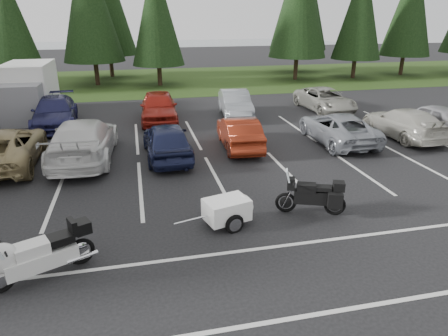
% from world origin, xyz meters
% --- Properties ---
extents(ground, '(120.00, 120.00, 0.00)m').
position_xyz_m(ground, '(0.00, 0.00, 0.00)').
color(ground, black).
rests_on(ground, ground).
extents(grass_strip, '(80.00, 16.00, 0.01)m').
position_xyz_m(grass_strip, '(0.00, 24.00, 0.01)').
color(grass_strip, '#243D13').
rests_on(grass_strip, ground).
extents(lake_water, '(70.00, 50.00, 0.02)m').
position_xyz_m(lake_water, '(4.00, 55.00, 0.00)').
color(lake_water, slate).
rests_on(lake_water, ground).
extents(box_truck, '(2.40, 5.60, 2.90)m').
position_xyz_m(box_truck, '(-8.00, 12.50, 1.45)').
color(box_truck, silver).
rests_on(box_truck, ground).
extents(stall_markings, '(32.00, 16.00, 0.01)m').
position_xyz_m(stall_markings, '(0.00, 2.00, 0.00)').
color(stall_markings, silver).
rests_on(stall_markings, ground).
extents(conifer_3, '(3.87, 3.87, 9.02)m').
position_xyz_m(conifer_3, '(-10.50, 21.40, 5.27)').
color(conifer_3, '#332316').
rests_on(conifer_3, ground).
extents(conifer_5, '(4.14, 4.14, 9.63)m').
position_xyz_m(conifer_5, '(0.00, 21.60, 5.63)').
color(conifer_5, '#332316').
rests_on(conifer_5, ground).
extents(conifer_7, '(4.27, 4.27, 9.94)m').
position_xyz_m(conifer_7, '(17.50, 21.80, 5.81)').
color(conifer_7, '#332316').
rests_on(conifer_7, ground).
extents(conifer_8, '(4.53, 4.53, 10.56)m').
position_xyz_m(conifer_8, '(23.00, 22.60, 6.17)').
color(conifer_8, '#332316').
rests_on(conifer_8, ground).
extents(car_near_2, '(2.60, 5.33, 1.46)m').
position_xyz_m(car_near_2, '(-7.17, 4.36, 0.73)').
color(car_near_2, '#968457').
rests_on(car_near_2, ground).
extents(car_near_3, '(2.62, 5.82, 1.66)m').
position_xyz_m(car_near_3, '(-4.28, 4.38, 0.83)').
color(car_near_3, silver).
rests_on(car_near_3, ground).
extents(car_near_4, '(1.87, 4.41, 1.49)m').
position_xyz_m(car_near_4, '(-1.01, 3.83, 0.74)').
color(car_near_4, '#181D3D').
rests_on(car_near_4, ground).
extents(car_near_5, '(1.71, 4.22, 1.36)m').
position_xyz_m(car_near_5, '(2.19, 4.50, 0.68)').
color(car_near_5, maroon).
rests_on(car_near_5, ground).
extents(car_near_6, '(2.28, 4.86, 1.34)m').
position_xyz_m(car_near_6, '(6.77, 4.29, 0.67)').
color(car_near_6, gray).
rests_on(car_near_6, ground).
extents(car_near_7, '(2.09, 4.81, 1.38)m').
position_xyz_m(car_near_7, '(10.20, 4.34, 0.69)').
color(car_near_7, beige).
rests_on(car_near_7, ground).
extents(car_near_8, '(2.18, 4.49, 1.48)m').
position_xyz_m(car_near_8, '(12.01, 4.59, 0.74)').
color(car_near_8, '#A09FA4').
rests_on(car_near_8, ground).
extents(car_far_1, '(2.44, 5.26, 1.49)m').
position_xyz_m(car_far_1, '(-6.25, 10.02, 0.74)').
color(car_far_1, '#1D1D48').
rests_on(car_far_1, ground).
extents(car_far_2, '(2.14, 4.83, 1.61)m').
position_xyz_m(car_far_2, '(-0.91, 9.86, 0.81)').
color(car_far_2, maroon).
rests_on(car_far_2, ground).
extents(car_far_3, '(1.97, 4.52, 1.44)m').
position_xyz_m(car_far_3, '(3.44, 10.11, 0.72)').
color(car_far_3, gray).
rests_on(car_far_3, ground).
extents(car_far_4, '(2.50, 4.92, 1.33)m').
position_xyz_m(car_far_4, '(9.07, 10.29, 0.67)').
color(car_far_4, '#9C9A8F').
rests_on(car_far_4, ground).
extents(touring_motorcycle, '(2.73, 1.84, 1.46)m').
position_xyz_m(touring_motorcycle, '(-4.45, -3.54, 0.73)').
color(touring_motorcycle, silver).
rests_on(touring_motorcycle, ground).
extents(cargo_trailer, '(1.92, 1.39, 0.80)m').
position_xyz_m(cargo_trailer, '(0.09, -2.12, 0.40)').
color(cargo_trailer, white).
rests_on(cargo_trailer, ground).
extents(adventure_motorcycle, '(2.39, 1.53, 1.37)m').
position_xyz_m(adventure_motorcycle, '(2.65, -1.99, 0.69)').
color(adventure_motorcycle, black).
rests_on(adventure_motorcycle, ground).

